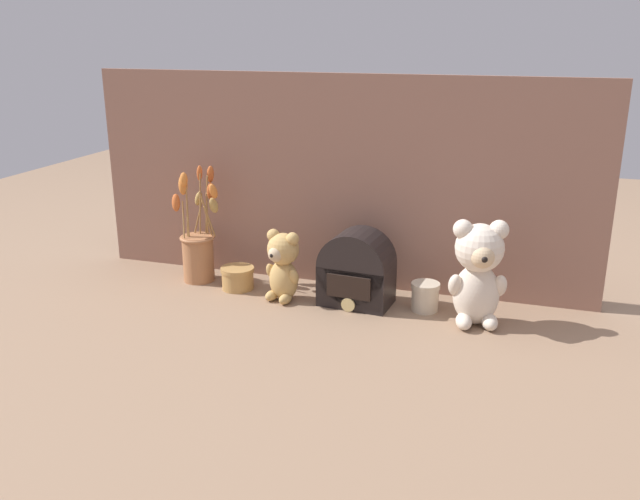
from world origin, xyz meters
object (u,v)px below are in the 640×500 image
object	(u,v)px
decorative_tin_short	(425,296)
teddy_bear_large	(478,271)
teddy_bear_medium	(283,264)
decorative_tin_tall	(238,278)
flower_vase	(198,246)
vintage_radio	(357,272)

from	to	relation	value
decorative_tin_short	teddy_bear_large	bearing A→B (deg)	-20.46
teddy_bear_large	decorative_tin_short	world-z (taller)	teddy_bear_large
teddy_bear_medium	decorative_tin_tall	distance (m)	0.17
flower_vase	teddy_bear_large	bearing A→B (deg)	-5.20
decorative_tin_tall	teddy_bear_medium	bearing A→B (deg)	-14.28
decorative_tin_tall	decorative_tin_short	distance (m)	0.53
teddy_bear_medium	vintage_radio	size ratio (longest dim) A/B	0.96
flower_vase	decorative_tin_tall	world-z (taller)	flower_vase
flower_vase	vintage_radio	world-z (taller)	flower_vase
teddy_bear_large	flower_vase	bearing A→B (deg)	174.80
teddy_bear_large	decorative_tin_tall	bearing A→B (deg)	176.26
teddy_bear_large	teddy_bear_medium	bearing A→B (deg)	179.48
vintage_radio	decorative_tin_short	world-z (taller)	vintage_radio
teddy_bear_large	decorative_tin_short	xyz separation A→B (m)	(-0.13, 0.05, -0.10)
decorative_tin_tall	decorative_tin_short	world-z (taller)	decorative_tin_short
teddy_bear_medium	flower_vase	xyz separation A→B (m)	(-0.29, 0.07, 0.00)
teddy_bear_medium	flower_vase	size ratio (longest dim) A/B	0.58
teddy_bear_large	decorative_tin_tall	distance (m)	0.68
teddy_bear_medium	decorative_tin_short	bearing A→B (deg)	6.77
decorative_tin_short	decorative_tin_tall	bearing A→B (deg)	-179.33
decorative_tin_tall	decorative_tin_short	bearing A→B (deg)	0.67
vintage_radio	decorative_tin_short	distance (m)	0.19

